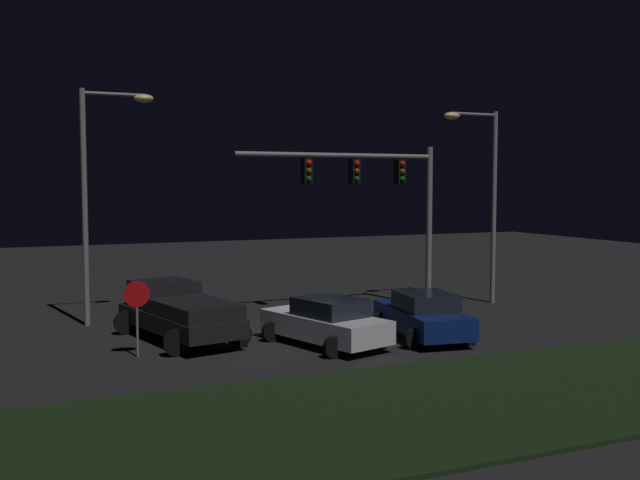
{
  "coord_description": "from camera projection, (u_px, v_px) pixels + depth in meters",
  "views": [
    {
      "loc": [
        -9.73,
        -22.82,
        5.01
      ],
      "look_at": [
        0.31,
        0.07,
        3.11
      ],
      "focal_mm": 41.55,
      "sensor_mm": 36.0,
      "label": 1
    }
  ],
  "objects": [
    {
      "name": "car_sedan",
      "position": [
        423.0,
        316.0,
        24.04
      ],
      "size": [
        2.88,
        4.61,
        1.51
      ],
      "rotation": [
        0.0,
        0.0,
        1.43
      ],
      "color": "navy",
      "rests_on": "ground_plane"
    },
    {
      "name": "street_lamp_right",
      "position": [
        484.0,
        183.0,
        30.67
      ],
      "size": [
        2.59,
        0.44,
        8.0
      ],
      "color": "slate",
      "rests_on": "ground_plane"
    },
    {
      "name": "pickup_truck",
      "position": [
        177.0,
        309.0,
        23.77
      ],
      "size": [
        3.65,
        5.7,
        1.8
      ],
      "rotation": [
        0.0,
        0.0,
        1.79
      ],
      "color": "black",
      "rests_on": "ground_plane"
    },
    {
      "name": "car_sedan_far",
      "position": [
        326.0,
        322.0,
        22.92
      ],
      "size": [
        3.26,
        4.73,
        1.51
      ],
      "rotation": [
        0.0,
        0.0,
        1.86
      ],
      "color": "silver",
      "rests_on": "ground_plane"
    },
    {
      "name": "street_lamp_left",
      "position": [
        99.0,
        178.0,
        26.0
      ],
      "size": [
        2.56,
        0.44,
        8.31
      ],
      "color": "slate",
      "rests_on": "ground_plane"
    },
    {
      "name": "traffic_signal_gantry",
      "position": [
        376.0,
        187.0,
        28.96
      ],
      "size": [
        8.32,
        0.56,
        6.5
      ],
      "color": "slate",
      "rests_on": "ground_plane"
    },
    {
      "name": "ground_plane",
      "position": [
        312.0,
        332.0,
        25.12
      ],
      "size": [
        80.0,
        80.0,
        0.0
      ],
      "primitive_type": "plane",
      "color": "black"
    },
    {
      "name": "grass_median",
      "position": [
        465.0,
        401.0,
        16.96
      ],
      "size": [
        24.18,
        6.85,
        0.1
      ],
      "primitive_type": "cube",
      "color": "black",
      "rests_on": "ground_plane"
    },
    {
      "name": "stop_sign",
      "position": [
        137.0,
        304.0,
        21.31
      ],
      "size": [
        0.76,
        0.08,
        2.23
      ],
      "color": "slate",
      "rests_on": "ground_plane"
    }
  ]
}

